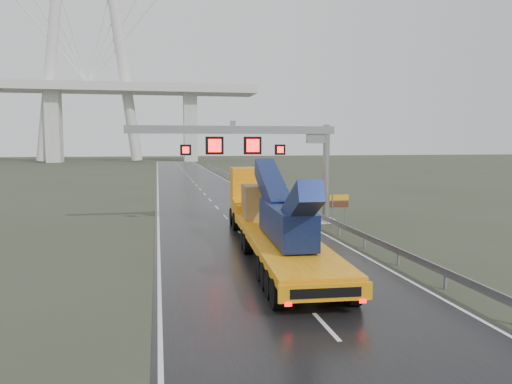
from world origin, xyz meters
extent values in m
plane|color=#333726|center=(0.00, 0.00, 0.00)|extent=(400.00, 400.00, 0.00)
cube|color=black|center=(0.00, 40.00, 0.01)|extent=(11.00, 200.00, 0.02)
cube|color=beige|center=(6.90, 18.00, 0.15)|extent=(1.20, 1.20, 0.30)
cylinder|color=gray|center=(6.90, 18.00, 3.60)|extent=(0.48, 0.48, 7.20)
cube|color=gray|center=(0.00, 18.00, 6.80)|extent=(14.80, 0.55, 0.55)
cube|color=gray|center=(6.10, 18.00, 6.30)|extent=(1.40, 0.35, 0.90)
cube|color=gray|center=(0.00, 18.00, 7.25)|extent=(0.35, 0.35, 0.35)
cube|color=black|center=(-1.30, 17.95, 5.70)|extent=(1.25, 0.25, 1.25)
cube|color=#FF0C0C|center=(-1.30, 17.81, 5.70)|extent=(0.90, 0.02, 0.90)
cube|color=black|center=(1.40, 17.95, 5.70)|extent=(1.25, 0.25, 1.25)
cube|color=#FF0C0C|center=(1.40, 17.81, 5.70)|extent=(0.90, 0.02, 0.90)
cube|color=black|center=(-3.30, 17.95, 5.40)|extent=(0.75, 0.25, 0.75)
cube|color=#FF0C0C|center=(-3.30, 17.81, 5.40)|extent=(0.54, 0.02, 0.54)
cube|color=black|center=(3.40, 17.95, 5.40)|extent=(0.75, 0.25, 0.75)
cube|color=#FF0C0C|center=(3.40, 17.81, 5.40)|extent=(0.54, 0.02, 0.54)
cube|color=beige|center=(-35.00, 140.00, 10.50)|extent=(4.00, 6.00, 21.00)
cube|color=beige|center=(5.00, 140.00, 10.50)|extent=(4.00, 6.00, 21.00)
cube|color=#FFB00E|center=(0.66, 6.56, 1.17)|extent=(4.02, 15.71, 0.39)
cube|color=#FFB00E|center=(0.19, -1.37, 0.94)|extent=(3.22, 0.32, 0.61)
cube|color=black|center=(0.19, -1.44, 0.94)|extent=(2.44, 0.17, 0.33)
cube|color=#FF0505|center=(-1.09, -1.37, 0.61)|extent=(0.25, 0.06, 0.13)
cube|color=#FF0505|center=(1.46, -1.52, 0.61)|extent=(0.25, 0.06, 0.13)
cube|color=#FFB00E|center=(1.14, 14.77, 1.61)|extent=(2.96, 1.50, 0.56)
cube|color=#FFB00E|center=(1.25, 16.54, 1.33)|extent=(3.08, 3.50, 1.33)
cube|color=#FFB00E|center=(1.37, 18.54, 2.67)|extent=(2.90, 2.38, 2.89)
cube|color=black|center=(1.43, 19.67, 3.00)|extent=(2.55, 0.21, 1.33)
cube|color=#0F1E49|center=(0.59, 5.45, 2.22)|extent=(1.95, 6.74, 1.56)
cube|color=#0F1E49|center=(0.82, 9.33, 3.55)|extent=(1.47, 6.17, 2.84)
cube|color=#0F1E49|center=(0.43, 2.68, 3.22)|extent=(1.26, 4.45, 2.68)
cylinder|color=gray|center=(1.26, 5.41, 3.22)|extent=(0.35, 0.35, 1.78)
cube|color=tan|center=(1.00, 12.33, 2.36)|extent=(2.58, 2.58, 2.00)
cylinder|color=black|center=(0.36, 1.57, 0.56)|extent=(3.28, 1.30, 1.11)
cylinder|color=black|center=(0.82, 9.33, 0.56)|extent=(3.28, 1.30, 1.11)
cylinder|color=black|center=(1.35, 18.31, 0.61)|extent=(3.07, 1.40, 1.22)
cylinder|color=gray|center=(6.73, 16.06, 1.16)|extent=(0.08, 0.08, 2.33)
cylinder|color=gray|center=(7.70, 16.06, 1.16)|extent=(0.08, 0.08, 2.33)
cube|color=#FAB00D|center=(7.21, 16.06, 2.09)|extent=(1.36, 0.17, 0.39)
cube|color=#4F2916|center=(7.21, 16.06, 1.60)|extent=(1.36, 0.17, 0.44)
cube|color=red|center=(6.00, 20.00, 0.51)|extent=(0.63, 0.37, 1.03)
camera|label=1|loc=(-5.23, -16.81, 5.93)|focal=35.00mm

